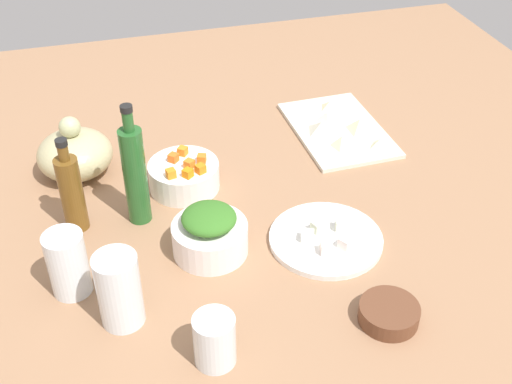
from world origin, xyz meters
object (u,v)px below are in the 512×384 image
object	(u,v)px
bowl_greens	(210,238)
drinking_glass_1	(215,340)
cutting_board	(338,130)
plate_tofu	(326,239)
drinking_glass_2	(119,290)
bowl_small_side	(389,313)
teapot	(75,153)
bottle_1	(135,174)
drinking_glass_0	(68,264)
bowl_carrots	(184,176)
bottle_0	(71,192)

from	to	relation	value
bowl_greens	drinking_glass_1	bearing A→B (deg)	169.42
bowl_greens	drinking_glass_1	world-z (taller)	drinking_glass_1
cutting_board	plate_tofu	xyz separation A→B (cm)	(-37.73, 17.13, 0.10)
drinking_glass_1	drinking_glass_2	xyz separation A→B (cm)	(12.48, 13.15, 2.34)
bowl_small_side	drinking_glass_1	xyz separation A→B (cm)	(-0.29, 30.01, 2.97)
teapot	drinking_glass_1	distance (cm)	61.49
drinking_glass_1	drinking_glass_2	distance (cm)	18.28
bottle_1	bowl_greens	bearing A→B (deg)	-139.44
drinking_glass_1	teapot	bearing A→B (deg)	17.12
drinking_glass_1	drinking_glass_2	world-z (taller)	drinking_glass_2
bowl_greens	bowl_small_side	size ratio (longest dim) A/B	1.40
bottle_1	drinking_glass_2	xyz separation A→B (cm)	(-26.55, 6.33, -4.13)
bowl_greens	cutting_board	bearing A→B (deg)	-48.74
teapot	drinking_glass_1	bearing A→B (deg)	-162.88
drinking_glass_0	drinking_glass_1	xyz separation A→B (cm)	(-21.98, -21.08, -1.65)
plate_tofu	bowl_carrots	xyz separation A→B (cm)	(24.99, 23.13, 2.37)
cutting_board	bowl_carrots	bearing A→B (deg)	107.56
cutting_board	drinking_glass_2	xyz separation A→B (cm)	(-47.48, 57.18, 6.42)
teapot	drinking_glass_2	world-z (taller)	teapot
plate_tofu	teapot	distance (cm)	58.15
bowl_small_side	teapot	distance (cm)	75.81
plate_tofu	drinking_glass_2	bearing A→B (deg)	103.67
cutting_board	bowl_small_side	bearing A→B (deg)	166.78
cutting_board	plate_tofu	world-z (taller)	plate_tofu
bowl_small_side	bottle_1	bearing A→B (deg)	43.55
cutting_board	drinking_glass_1	bearing A→B (deg)	143.71
drinking_glass_0	teapot	bearing A→B (deg)	-4.63
bowl_small_side	bowl_greens	bearing A→B (deg)	45.04
bowl_small_side	drinking_glass_0	distance (cm)	55.70
bowl_carrots	plate_tofu	bearing A→B (deg)	-137.22
bowl_small_side	drinking_glass_1	world-z (taller)	drinking_glass_1
bowl_carrots	drinking_glass_0	world-z (taller)	drinking_glass_0
teapot	bottle_1	distance (cm)	23.45
plate_tofu	drinking_glass_1	world-z (taller)	drinking_glass_1
drinking_glass_2	bowl_small_side	bearing A→B (deg)	-105.77
bowl_greens	drinking_glass_0	world-z (taller)	drinking_glass_0
bowl_small_side	drinking_glass_1	distance (cm)	30.16
bottle_0	drinking_glass_1	size ratio (longest dim) A/B	2.23
cutting_board	bowl_carrots	distance (cm)	42.30
plate_tofu	drinking_glass_1	bearing A→B (deg)	129.56
plate_tofu	bottle_0	bearing A→B (deg)	69.18
cutting_board	drinking_glass_1	xyz separation A→B (cm)	(-59.96, 44.03, 4.07)
bottle_0	drinking_glass_1	distance (cm)	44.33
bowl_carrots	bowl_small_side	world-z (taller)	bowl_carrots
teapot	bottle_0	distance (cm)	19.32
bowl_carrots	drinking_glass_0	distance (cm)	35.57
cutting_board	bottle_1	size ratio (longest dim) A/B	1.20
cutting_board	teapot	xyz separation A→B (cm)	(-1.20, 62.13, 4.77)
plate_tofu	bottle_1	xyz separation A→B (cm)	(16.81, 33.72, 10.45)
bowl_carrots	drinking_glass_2	size ratio (longest dim) A/B	1.09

